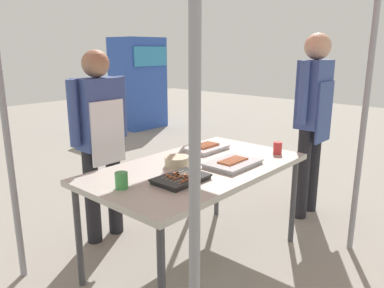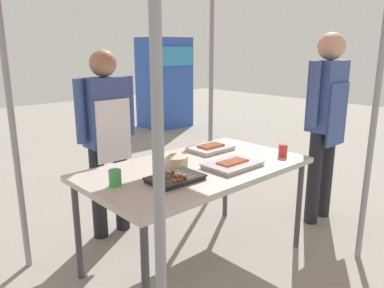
{
  "view_description": "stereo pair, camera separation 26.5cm",
  "coord_description": "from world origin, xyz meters",
  "px_view_note": "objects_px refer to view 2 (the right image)",
  "views": [
    {
      "loc": [
        -1.93,
        -1.65,
        1.55
      ],
      "look_at": [
        0.0,
        0.05,
        0.9
      ],
      "focal_mm": 35.19,
      "sensor_mm": 36.0,
      "label": 1
    },
    {
      "loc": [
        -1.74,
        -1.84,
        1.55
      ],
      "look_at": [
        0.0,
        0.05,
        0.9
      ],
      "focal_mm": 35.19,
      "sensor_mm": 36.0,
      "label": 2
    }
  ],
  "objects_px": {
    "drink_cup_near_edge": "(115,178)",
    "drink_cup_by_wok": "(283,150)",
    "stall_table": "(197,173)",
    "tray_meat_skewers": "(175,178)",
    "customer_nearby": "(326,113)",
    "condiment_bowl": "(176,161)",
    "neighbor_stall_left": "(165,83)",
    "tray_grilled_sausages": "(233,164)",
    "vendor_woman": "(107,130)",
    "tray_pork_links": "(211,148)"
  },
  "relations": [
    {
      "from": "drink_cup_near_edge",
      "to": "drink_cup_by_wok",
      "type": "bearing_deg",
      "value": -13.91
    },
    {
      "from": "stall_table",
      "to": "tray_meat_skewers",
      "type": "relative_size",
      "value": 4.72
    },
    {
      "from": "drink_cup_near_edge",
      "to": "customer_nearby",
      "type": "distance_m",
      "value": 2.0
    },
    {
      "from": "condiment_bowl",
      "to": "neighbor_stall_left",
      "type": "xyz_separation_m",
      "value": [
        3.13,
        4.05,
        0.1
      ]
    },
    {
      "from": "drink_cup_by_wok",
      "to": "customer_nearby",
      "type": "height_order",
      "value": "customer_nearby"
    },
    {
      "from": "condiment_bowl",
      "to": "drink_cup_by_wok",
      "type": "distance_m",
      "value": 0.84
    },
    {
      "from": "customer_nearby",
      "to": "tray_grilled_sausages",
      "type": "bearing_deg",
      "value": 177.37
    },
    {
      "from": "condiment_bowl",
      "to": "vendor_woman",
      "type": "bearing_deg",
      "value": 99.47
    },
    {
      "from": "tray_grilled_sausages",
      "to": "tray_pork_links",
      "type": "relative_size",
      "value": 1.14
    },
    {
      "from": "condiment_bowl",
      "to": "drink_cup_by_wok",
      "type": "relative_size",
      "value": 1.78
    },
    {
      "from": "drink_cup_near_edge",
      "to": "drink_cup_by_wok",
      "type": "height_order",
      "value": "drink_cup_near_edge"
    },
    {
      "from": "tray_grilled_sausages",
      "to": "stall_table",
      "type": "bearing_deg",
      "value": 131.82
    },
    {
      "from": "stall_table",
      "to": "neighbor_stall_left",
      "type": "bearing_deg",
      "value": 53.86
    },
    {
      "from": "tray_grilled_sausages",
      "to": "tray_pork_links",
      "type": "xyz_separation_m",
      "value": [
        0.2,
        0.41,
        0.0
      ]
    },
    {
      "from": "drink_cup_by_wok",
      "to": "tray_meat_skewers",
      "type": "bearing_deg",
      "value": 172.04
    },
    {
      "from": "tray_meat_skewers",
      "to": "customer_nearby",
      "type": "height_order",
      "value": "customer_nearby"
    },
    {
      "from": "condiment_bowl",
      "to": "drink_cup_by_wok",
      "type": "bearing_deg",
      "value": -26.3
    },
    {
      "from": "tray_grilled_sausages",
      "to": "vendor_woman",
      "type": "bearing_deg",
      "value": 111.16
    },
    {
      "from": "tray_grilled_sausages",
      "to": "tray_meat_skewers",
      "type": "xyz_separation_m",
      "value": [
        -0.48,
        0.05,
        -0.0
      ]
    },
    {
      "from": "vendor_woman",
      "to": "customer_nearby",
      "type": "height_order",
      "value": "customer_nearby"
    },
    {
      "from": "tray_grilled_sausages",
      "to": "condiment_bowl",
      "type": "relative_size",
      "value": 2.29
    },
    {
      "from": "neighbor_stall_left",
      "to": "tray_grilled_sausages",
      "type": "bearing_deg",
      "value": -123.44
    },
    {
      "from": "drink_cup_near_edge",
      "to": "vendor_woman",
      "type": "xyz_separation_m",
      "value": [
        0.41,
        0.78,
        0.11
      ]
    },
    {
      "from": "condiment_bowl",
      "to": "drink_cup_near_edge",
      "type": "height_order",
      "value": "drink_cup_near_edge"
    },
    {
      "from": "customer_nearby",
      "to": "neighbor_stall_left",
      "type": "distance_m",
      "value": 4.71
    },
    {
      "from": "drink_cup_near_edge",
      "to": "customer_nearby",
      "type": "height_order",
      "value": "customer_nearby"
    },
    {
      "from": "condiment_bowl",
      "to": "neighbor_stall_left",
      "type": "relative_size",
      "value": 0.1
    },
    {
      "from": "tray_meat_skewers",
      "to": "tray_pork_links",
      "type": "distance_m",
      "value": 0.77
    },
    {
      "from": "tray_meat_skewers",
      "to": "neighbor_stall_left",
      "type": "bearing_deg",
      "value": 52.03
    },
    {
      "from": "tray_pork_links",
      "to": "neighbor_stall_left",
      "type": "bearing_deg",
      "value": 55.86
    },
    {
      "from": "tray_meat_skewers",
      "to": "vendor_woman",
      "type": "height_order",
      "value": "vendor_woman"
    },
    {
      "from": "tray_pork_links",
      "to": "drink_cup_near_edge",
      "type": "height_order",
      "value": "drink_cup_near_edge"
    },
    {
      "from": "drink_cup_near_edge",
      "to": "neighbor_stall_left",
      "type": "height_order",
      "value": "neighbor_stall_left"
    },
    {
      "from": "tray_meat_skewers",
      "to": "customer_nearby",
      "type": "bearing_deg",
      "value": -3.61
    },
    {
      "from": "stall_table",
      "to": "condiment_bowl",
      "type": "relative_size",
      "value": 9.46
    },
    {
      "from": "tray_grilled_sausages",
      "to": "customer_nearby",
      "type": "bearing_deg",
      "value": -2.63
    },
    {
      "from": "tray_pork_links",
      "to": "neighbor_stall_left",
      "type": "distance_m",
      "value": 4.75
    },
    {
      "from": "stall_table",
      "to": "neighbor_stall_left",
      "type": "xyz_separation_m",
      "value": [
        3.03,
        4.15,
        0.19
      ]
    },
    {
      "from": "stall_table",
      "to": "tray_grilled_sausages",
      "type": "relative_size",
      "value": 4.12
    },
    {
      "from": "condiment_bowl",
      "to": "drink_cup_by_wok",
      "type": "height_order",
      "value": "drink_cup_by_wok"
    },
    {
      "from": "tray_meat_skewers",
      "to": "drink_cup_by_wok",
      "type": "bearing_deg",
      "value": -7.96
    },
    {
      "from": "tray_meat_skewers",
      "to": "neighbor_stall_left",
      "type": "distance_m",
      "value": 5.44
    },
    {
      "from": "neighbor_stall_left",
      "to": "stall_table",
      "type": "bearing_deg",
      "value": -126.14
    },
    {
      "from": "drink_cup_near_edge",
      "to": "tray_grilled_sausages",
      "type": "bearing_deg",
      "value": -16.27
    },
    {
      "from": "vendor_woman",
      "to": "customer_nearby",
      "type": "bearing_deg",
      "value": 145.61
    },
    {
      "from": "stall_table",
      "to": "drink_cup_near_edge",
      "type": "xyz_separation_m",
      "value": [
        -0.63,
        0.05,
        0.1
      ]
    },
    {
      "from": "stall_table",
      "to": "customer_nearby",
      "type": "xyz_separation_m",
      "value": [
        1.33,
        -0.24,
        0.31
      ]
    },
    {
      "from": "tray_pork_links",
      "to": "drink_cup_by_wok",
      "type": "xyz_separation_m",
      "value": [
        0.28,
        -0.49,
        0.03
      ]
    },
    {
      "from": "stall_table",
      "to": "drink_cup_by_wok",
      "type": "bearing_deg",
      "value": -22.62
    },
    {
      "from": "stall_table",
      "to": "customer_nearby",
      "type": "relative_size",
      "value": 0.95
    }
  ]
}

